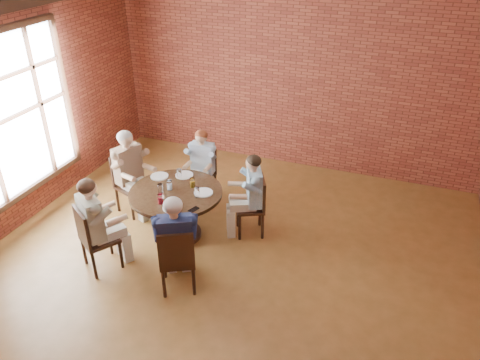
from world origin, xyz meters
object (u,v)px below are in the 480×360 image
(diner_d, at_px, (97,224))
(chair_e, at_px, (177,258))
(chair_b, at_px, (204,172))
(diner_a, at_px, (250,196))
(chair_c, at_px, (129,180))
(chair_d, at_px, (93,237))
(diner_e, at_px, (176,244))
(chair_a, at_px, (255,204))
(smartphone, at_px, (194,210))
(dining_table, at_px, (177,205))
(diner_b, at_px, (202,167))
(diner_c, at_px, (131,173))

(diner_d, distance_m, chair_e, 1.17)
(chair_b, bearing_deg, diner_a, -35.74)
(chair_b, xyz_separation_m, chair_c, (-0.95, -0.69, 0.03))
(diner_a, bearing_deg, chair_d, -73.06)
(chair_e, distance_m, diner_e, 0.18)
(chair_a, distance_m, smartphone, 1.02)
(dining_table, xyz_separation_m, diner_b, (-0.07, 1.00, 0.08))
(diner_a, xyz_separation_m, chair_d, (-1.61, -1.46, -0.12))
(chair_a, xyz_separation_m, diner_e, (-0.51, -1.42, 0.17))
(chair_b, relative_size, chair_e, 0.94)
(diner_a, bearing_deg, chair_b, -146.97)
(dining_table, bearing_deg, chair_e, -62.35)
(diner_a, bearing_deg, diner_d, -73.63)
(chair_c, relative_size, chair_e, 1.01)
(dining_table, distance_m, diner_d, 1.14)
(diner_b, xyz_separation_m, diner_e, (0.57, -1.94, 0.05))
(chair_e, bearing_deg, diner_d, -30.97)
(chair_a, height_order, diner_b, diner_b)
(chair_a, relative_size, smartphone, 6.05)
(chair_a, distance_m, chair_c, 2.03)
(chair_e, bearing_deg, chair_b, -101.35)
(chair_a, relative_size, diner_b, 0.73)
(diner_d, bearing_deg, diner_c, -42.88)
(dining_table, height_order, chair_e, chair_e)
(chair_c, height_order, diner_e, diner_e)
(chair_e, bearing_deg, diner_c, -70.48)
(diner_a, bearing_deg, chair_e, -40.87)
(diner_e, bearing_deg, diner_d, -27.28)
(diner_a, xyz_separation_m, diner_e, (-0.44, -1.38, 0.03))
(chair_a, distance_m, chair_d, 2.24)
(diner_b, distance_m, smartphone, 1.43)
(diner_a, distance_m, chair_b, 1.20)
(dining_table, distance_m, diner_b, 1.00)
(chair_a, distance_m, chair_b, 1.23)
(chair_d, xyz_separation_m, chair_e, (1.20, 0.00, -0.00))
(diner_c, relative_size, smartphone, 9.09)
(chair_a, height_order, chair_b, chair_a)
(dining_table, relative_size, chair_b, 1.47)
(chair_b, relative_size, diner_e, 0.66)
(dining_table, bearing_deg, chair_a, 25.37)
(smartphone, bearing_deg, chair_d, -127.18)
(chair_a, bearing_deg, chair_b, -144.06)
(diner_a, height_order, diner_d, diner_d)
(diner_c, bearing_deg, diner_b, -32.94)
(diner_a, distance_m, chair_d, 2.18)
(chair_d, distance_m, diner_d, 0.18)
(dining_table, relative_size, chair_c, 1.37)
(chair_a, height_order, chair_c, chair_c)
(chair_c, xyz_separation_m, chair_e, (1.56, -1.40, -0.01))
(chair_b, distance_m, smartphone, 1.51)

